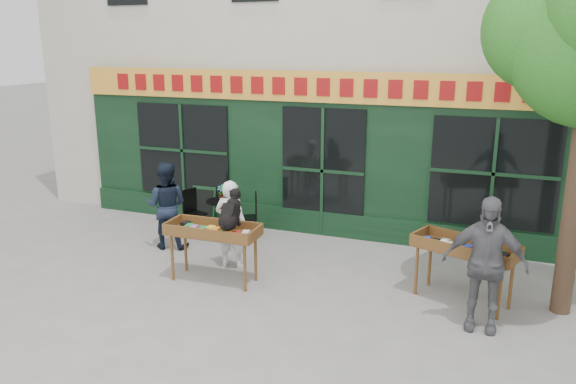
# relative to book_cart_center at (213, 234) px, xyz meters

# --- Properties ---
(ground) EXTENTS (80.00, 80.00, 0.00)m
(ground) POSITION_rel_book_cart_center_xyz_m (0.97, 0.52, -0.82)
(ground) COLOR slate
(ground) RESTS_ON ground
(book_cart_center) EXTENTS (1.52, 0.66, 0.99)m
(book_cart_center) POSITION_rel_book_cart_center_xyz_m (0.00, 0.00, 0.00)
(book_cart_center) COLOR brown
(book_cart_center) RESTS_ON ground
(dog) EXTENTS (0.36, 0.61, 0.60)m
(dog) POSITION_rel_book_cart_center_xyz_m (0.35, -0.05, 0.47)
(dog) COLOR black
(dog) RESTS_ON book_cart_center
(woman) EXTENTS (0.58, 0.39, 1.56)m
(woman) POSITION_rel_book_cart_center_xyz_m (-0.00, 0.65, -0.04)
(woman) COLOR white
(woman) RESTS_ON ground
(book_cart_right) EXTENTS (1.62, 1.10, 0.99)m
(book_cart_right) POSITION_rel_book_cart_center_xyz_m (3.88, 0.64, 0.00)
(book_cart_right) COLOR brown
(book_cart_right) RESTS_ON ground
(man_right) EXTENTS (1.11, 0.47, 1.89)m
(man_right) POSITION_rel_book_cart_center_xyz_m (4.18, -0.11, 0.12)
(man_right) COLOR #515156
(man_right) RESTS_ON ground
(bistro_table) EXTENTS (0.60, 0.60, 0.76)m
(bistro_table) POSITION_rel_book_cart_center_xyz_m (-0.89, 2.00, -0.28)
(bistro_table) COLOR black
(bistro_table) RESTS_ON ground
(bistro_chair_left) EXTENTS (0.47, 0.46, 0.95)m
(bistro_chair_left) POSITION_rel_book_cart_center_xyz_m (-1.52, 1.93, -0.26)
(bistro_chair_left) COLOR black
(bistro_chair_left) RESTS_ON ground
(bistro_chair_right) EXTENTS (0.48, 0.48, 0.95)m
(bistro_chair_right) POSITION_rel_book_cart_center_xyz_m (-0.25, 2.09, -0.26)
(bistro_chair_right) COLOR black
(bistro_chair_right) RESTS_ON ground
(potted_plant) EXTENTS (0.18, 0.13, 0.33)m
(potted_plant) POSITION_rel_book_cart_center_xyz_m (-0.89, 2.00, 0.11)
(potted_plant) COLOR gray
(potted_plant) RESTS_ON bistro_table
(man_left) EXTENTS (0.95, 0.82, 1.67)m
(man_left) POSITION_rel_book_cart_center_xyz_m (-1.59, 1.10, 0.01)
(man_left) COLOR black
(man_left) RESTS_ON ground
(chalkboard) EXTENTS (0.56, 0.21, 0.79)m
(chalkboard) POSITION_rel_book_cart_center_xyz_m (-1.71, 2.71, -0.42)
(chalkboard) COLOR black
(chalkboard) RESTS_ON ground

